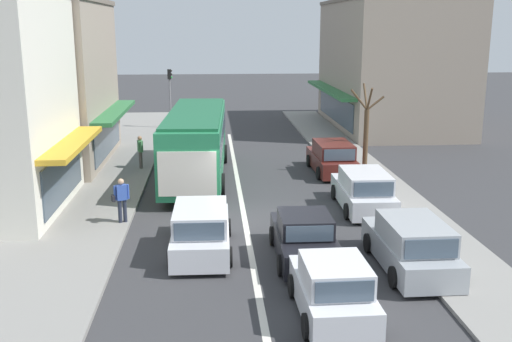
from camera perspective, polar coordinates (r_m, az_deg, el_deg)
ground_plane at (r=22.77m, az=-1.12°, el=-4.45°), size 140.00×140.00×0.00m
lane_centre_line at (r=26.59m, az=-1.61°, el=-1.77°), size 0.20×28.00×0.01m
sidewalk_left at (r=29.03m, az=-15.34°, el=-0.81°), size 5.20×44.00×0.14m
kerb_right at (r=29.43m, az=10.34°, el=-0.37°), size 2.80×44.00×0.12m
shopfront_mid_block at (r=32.94m, az=-20.36°, el=7.82°), size 8.12×9.47×8.44m
building_right_far at (r=43.78m, az=12.69°, el=9.88°), size 8.74×13.82×8.90m
city_bus at (r=28.25m, az=-5.72°, el=2.99°), size 3.08×10.95×3.23m
wagon_queue_gap_filler at (r=19.23m, az=-5.26°, el=-5.62°), size 2.00×4.53×1.58m
sedan_behind_bus_near at (r=18.73m, az=4.62°, el=-6.42°), size 1.92×4.21×1.47m
hatchback_queue_far_back at (r=15.22m, az=7.31°, el=-11.19°), size 1.86×3.72×1.54m
parked_wagon_kerb_front at (r=18.42m, az=14.55°, el=-6.90°), size 1.96×4.51×1.58m
parked_wagon_kerb_second at (r=23.96m, az=10.20°, el=-1.89°), size 2.02×4.54×1.58m
parked_wagon_kerb_third at (r=29.66m, az=7.26°, el=1.22°), size 1.98×4.52×1.58m
traffic_light_downstreet at (r=42.09m, az=-8.20°, el=7.75°), size 0.32×0.24×4.20m
street_tree_right at (r=29.64m, az=10.42°, el=3.61°), size 1.68×1.65×4.35m
pedestrian_with_handbag_near at (r=22.07m, az=-12.71°, el=-2.49°), size 0.64×0.43×1.63m
pedestrian_browsing_midblock at (r=30.37m, az=-10.96°, el=1.99°), size 0.32×0.55×1.63m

